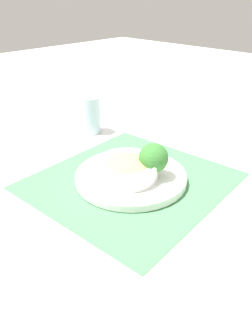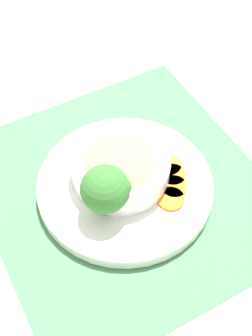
{
  "view_description": "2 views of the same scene",
  "coord_description": "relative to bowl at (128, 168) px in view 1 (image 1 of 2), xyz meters",
  "views": [
    {
      "loc": [
        0.49,
        -0.53,
        0.44
      ],
      "look_at": [
        -0.01,
        -0.01,
        0.04
      ],
      "focal_mm": 35.0,
      "sensor_mm": 36.0,
      "label": 1
    },
    {
      "loc": [
        0.18,
        0.4,
        0.63
      ],
      "look_at": [
        -0.01,
        -0.01,
        0.04
      ],
      "focal_mm": 50.0,
      "sensor_mm": 36.0,
      "label": 2
    }
  ],
  "objects": [
    {
      "name": "ground_plane",
      "position": [
        -0.0,
        0.02,
        -0.05
      ],
      "size": [
        4.0,
        4.0,
        0.0
      ],
      "primitive_type": "plane",
      "color": "white"
    },
    {
      "name": "placemat",
      "position": [
        -0.0,
        0.02,
        -0.04
      ],
      "size": [
        0.47,
        0.49,
        0.0
      ],
      "color": "#4C8C59",
      "rests_on": "ground_plane"
    },
    {
      "name": "plate",
      "position": [
        -0.0,
        0.02,
        -0.03
      ],
      "size": [
        0.28,
        0.28,
        0.02
      ],
      "color": "white",
      "rests_on": "placemat"
    },
    {
      "name": "bowl",
      "position": [
        0.0,
        0.0,
        0.0
      ],
      "size": [
        0.16,
        0.16,
        0.05
      ],
      "color": "white",
      "rests_on": "plate"
    },
    {
      "name": "broccoli_floret",
      "position": [
        0.04,
        0.05,
        0.02
      ],
      "size": [
        0.07,
        0.07,
        0.09
      ],
      "color": "#759E51",
      "rests_on": "plate"
    },
    {
      "name": "carrot_slice_near",
      "position": [
        -0.06,
        0.08,
        -0.02
      ],
      "size": [
        0.04,
        0.04,
        0.01
      ],
      "color": "orange",
      "rests_on": "plate"
    },
    {
      "name": "carrot_slice_middle",
      "position": [
        -0.07,
        0.06,
        -0.02
      ],
      "size": [
        0.04,
        0.04,
        0.01
      ],
      "color": "orange",
      "rests_on": "plate"
    },
    {
      "name": "carrot_slice_far",
      "position": [
        -0.08,
        0.04,
        -0.02
      ],
      "size": [
        0.04,
        0.04,
        0.01
      ],
      "color": "orange",
      "rests_on": "plate"
    },
    {
      "name": "carrot_slice_extra",
      "position": [
        -0.08,
        0.01,
        -0.02
      ],
      "size": [
        0.04,
        0.04,
        0.01
      ],
      "color": "orange",
      "rests_on": "plate"
    },
    {
      "name": "water_glass",
      "position": [
        -0.33,
        0.16,
        0.01
      ],
      "size": [
        0.07,
        0.07,
        0.12
      ],
      "color": "silver",
      "rests_on": "ground_plane"
    }
  ]
}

